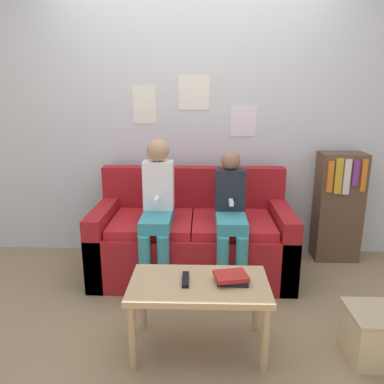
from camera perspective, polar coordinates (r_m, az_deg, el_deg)
name	(u,v)px	position (r m, az deg, el deg)	size (l,w,h in m)	color
ground_plane	(190,303)	(2.91, -0.23, -16.54)	(10.00, 10.00, 0.00)	#937A56
wall_back	(194,117)	(3.50, 0.31, 11.36)	(8.00, 0.07, 2.60)	silver
couch	(192,239)	(3.23, 0.07, -7.22)	(1.63, 0.80, 0.87)	maroon
coffee_table	(199,292)	(2.28, 1.07, -14.92)	(0.82, 0.46, 0.44)	tan
person_left	(157,205)	(2.96, -5.31, -2.00)	(0.24, 0.55, 1.16)	teal
person_right	(231,213)	(2.95, 5.91, -3.20)	(0.24, 0.55, 1.08)	teal
tv_remote	(186,279)	(2.26, -0.99, -13.19)	(0.04, 0.17, 0.02)	black
book_stack	(232,278)	(2.25, 6.06, -12.91)	(0.21, 0.18, 0.05)	black
bookshelf	(338,207)	(3.68, 21.36, -2.09)	(0.40, 0.27, 1.00)	brown
storage_box	(379,335)	(2.57, 26.56, -18.86)	(0.36, 0.32, 0.30)	#CCB284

